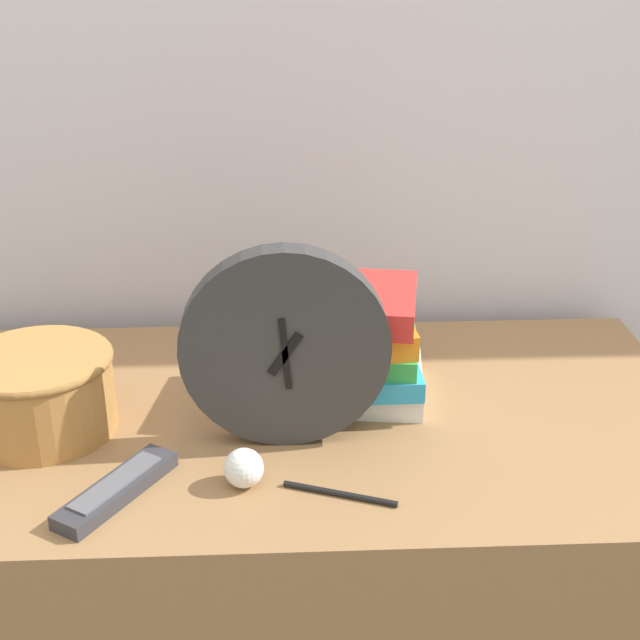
# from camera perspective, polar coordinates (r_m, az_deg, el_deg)

# --- Properties ---
(wall_back) EXTENTS (6.00, 0.04, 2.40)m
(wall_back) POSITION_cam_1_polar(r_m,az_deg,el_deg) (1.55, -3.16, 15.01)
(wall_back) COLOR silver
(wall_back) RESTS_ON ground_plane
(desk) EXTENTS (1.26, 0.63, 0.78)m
(desk) POSITION_cam_1_polar(r_m,az_deg,el_deg) (1.57, -2.51, -18.41)
(desk) COLOR olive
(desk) RESTS_ON ground_plane
(desk_clock) EXTENTS (0.29, 0.04, 0.29)m
(desk_clock) POSITION_cam_1_polar(r_m,az_deg,el_deg) (1.20, -2.26, -1.80)
(desk_clock) COLOR #333333
(desk_clock) RESTS_ON desk
(book_stack) EXTENTS (0.22, 0.21, 0.18)m
(book_stack) POSITION_cam_1_polar(r_m,az_deg,el_deg) (1.33, 2.19, -1.75)
(book_stack) COLOR white
(book_stack) RESTS_ON desk
(basket) EXTENTS (0.22, 0.22, 0.12)m
(basket) POSITION_cam_1_polar(r_m,az_deg,el_deg) (1.32, -17.54, -4.28)
(basket) COLOR #B27A3D
(basket) RESTS_ON desk
(tv_remote) EXTENTS (0.14, 0.18, 0.02)m
(tv_remote) POSITION_cam_1_polar(r_m,az_deg,el_deg) (1.18, -12.88, -10.50)
(tv_remote) COLOR #333338
(tv_remote) RESTS_ON desk
(crumpled_paper_ball) EXTENTS (0.05, 0.05, 0.05)m
(crumpled_paper_ball) POSITION_cam_1_polar(r_m,az_deg,el_deg) (1.17, -4.91, -9.42)
(crumpled_paper_ball) COLOR white
(crumpled_paper_ball) RESTS_ON desk
(pen) EXTENTS (0.14, 0.06, 0.01)m
(pen) POSITION_cam_1_polar(r_m,az_deg,el_deg) (1.16, 1.28, -11.05)
(pen) COLOR black
(pen) RESTS_ON desk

